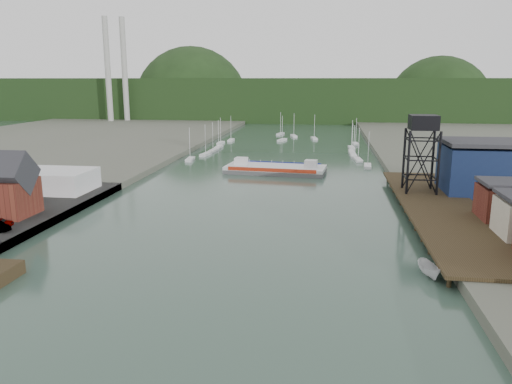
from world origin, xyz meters
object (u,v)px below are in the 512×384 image
(lift_tower, at_px, (423,127))
(car_west_a, at_px, (0,222))
(chain_ferry, at_px, (275,169))
(motorboat, at_px, (429,270))

(lift_tower, xyz_separation_m, car_west_a, (-72.51, -34.59, -13.35))
(chain_ferry, height_order, car_west_a, chain_ferry)
(lift_tower, height_order, motorboat, lift_tower)
(lift_tower, relative_size, motorboat, 3.05)
(chain_ferry, bearing_deg, car_west_a, -116.30)
(lift_tower, bearing_deg, chain_ferry, 139.69)
(lift_tower, bearing_deg, car_west_a, -154.50)
(lift_tower, distance_m, motorboat, 45.94)
(chain_ferry, bearing_deg, motorboat, -63.36)
(car_west_a, bearing_deg, chain_ferry, -45.60)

